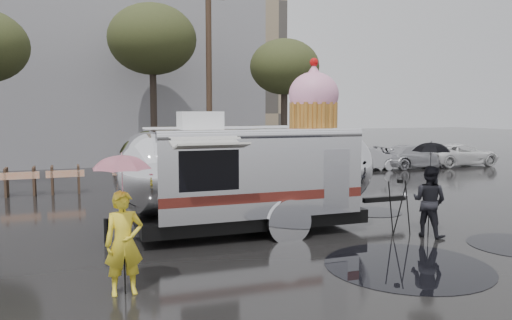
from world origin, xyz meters
name	(u,v)px	position (x,y,z in m)	size (l,w,h in m)	color
ground	(272,256)	(0.00, 0.00, 0.00)	(120.00, 120.00, 0.00)	black
puddles	(431,249)	(3.41, -0.78, 0.01)	(5.95, 7.03, 0.01)	black
grey_building	(64,53)	(-4.00, 24.00, 6.50)	(22.00, 12.00, 13.00)	slate
utility_pole	(209,76)	(2.50, 14.00, 4.62)	(1.60, 0.28, 9.00)	#473323
tree_mid	(152,40)	(0.00, 15.00, 6.34)	(4.20, 4.20, 8.03)	#382D26
tree_right	(284,68)	(6.00, 13.00, 5.06)	(3.36, 3.36, 6.42)	#382D26
barricade_row	(20,181)	(-5.55, 9.96, 0.52)	(4.30, 0.80, 1.00)	#473323
parked_cars	(395,155)	(11.78, 12.00, 0.72)	(13.20, 1.90, 1.50)	silver
airstream_trailer	(253,169)	(0.40, 2.27, 1.56)	(8.27, 3.16, 4.45)	silver
person_left	(124,243)	(-3.10, -1.13, 0.86)	(0.62, 0.41, 1.72)	yellow
umbrella_pink	(122,177)	(-3.10, -1.13, 1.95)	(1.17, 1.17, 2.35)	pink
person_right	(429,201)	(4.14, 0.19, 0.85)	(0.82, 0.45, 1.70)	black
umbrella_black	(431,157)	(4.14, 0.19, 1.93)	(1.10, 1.10, 2.30)	black
tripod	(399,203)	(3.59, 0.59, 0.79)	(0.52, 0.57, 1.37)	black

